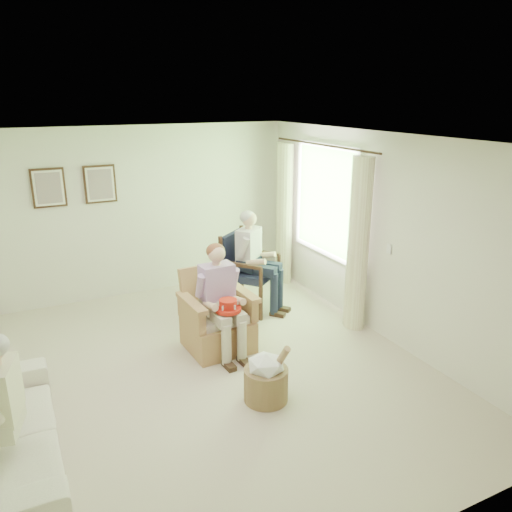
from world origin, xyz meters
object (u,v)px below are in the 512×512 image
(sofa, at_px, (4,437))
(person_wicker, at_px, (220,293))
(wood_armchair, at_px, (248,267))
(hatbox, at_px, (266,377))
(wicker_armchair, at_px, (217,324))
(person_dark, at_px, (253,254))
(red_hat, at_px, (228,306))

(sofa, xyz_separation_m, person_wicker, (2.39, 1.07, 0.46))
(wood_armchair, xyz_separation_m, hatbox, (-0.88, -2.29, -0.35))
(person_wicker, distance_m, hatbox, 1.26)
(wood_armchair, height_order, person_wicker, person_wicker)
(person_wicker, bearing_deg, wicker_armchair, 86.97)
(wicker_armchair, xyz_separation_m, person_dark, (0.90, 0.82, 0.55))
(wicker_armchair, bearing_deg, red_hat, -90.71)
(person_dark, bearing_deg, person_wicker, -172.59)
(sofa, relative_size, red_hat, 6.97)
(person_dark, relative_size, hatbox, 2.14)
(sofa, height_order, red_hat, red_hat)
(wicker_armchair, relative_size, person_wicker, 0.75)
(person_dark, height_order, red_hat, person_dark)
(wicker_armchair, height_order, person_wicker, person_wicker)
(wood_armchair, distance_m, red_hat, 1.61)
(red_hat, distance_m, hatbox, 1.04)
(wicker_armchair, relative_size, person_dark, 0.69)
(wood_armchair, bearing_deg, red_hat, -162.62)
(person_wicker, relative_size, person_dark, 0.92)
(wicker_armchair, xyz_separation_m, red_hat, (0.01, -0.34, 0.36))
(wood_armchair, bearing_deg, person_dark, -129.15)
(sofa, height_order, person_dark, person_dark)
(red_hat, bearing_deg, wood_armchair, 56.53)
(hatbox, bearing_deg, red_hat, 90.54)
(wood_armchair, bearing_deg, wicker_armchair, -171.11)
(wood_armchair, distance_m, sofa, 3.97)
(red_hat, bearing_deg, person_dark, 52.56)
(wicker_armchair, bearing_deg, person_wicker, -93.03)
(person_wicker, height_order, person_dark, person_dark)
(wicker_armchair, relative_size, hatbox, 1.48)
(person_wicker, height_order, hatbox, person_wicker)
(wicker_armchair, bearing_deg, wood_armchair, 45.01)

